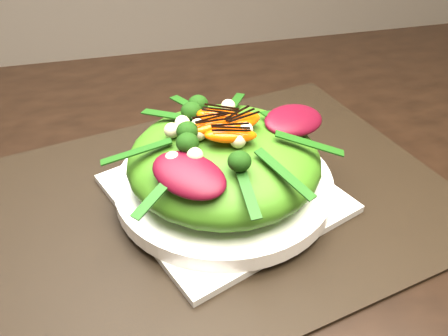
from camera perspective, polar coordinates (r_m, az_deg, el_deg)
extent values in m
cube|color=black|center=(0.68, 15.78, -1.27)|extent=(1.60, 0.90, 0.75)
cube|color=black|center=(0.59, 0.00, -3.54)|extent=(0.62, 0.52, 0.00)
cube|color=silver|center=(0.59, 0.00, -3.04)|extent=(0.31, 0.31, 0.01)
cylinder|color=white|center=(0.58, 0.00, -1.95)|extent=(0.27, 0.27, 0.02)
ellipsoid|color=#3D7115|center=(0.56, 0.00, 0.96)|extent=(0.25, 0.25, 0.08)
ellipsoid|color=#460713|center=(0.57, 8.38, 5.71)|extent=(0.10, 0.08, 0.02)
ellipsoid|color=#FF4B04|center=(0.53, -2.11, 4.99)|extent=(0.06, 0.04, 0.01)
sphere|color=black|center=(0.56, -7.03, 6.45)|extent=(0.04, 0.04, 0.03)
sphere|color=beige|center=(0.52, 5.41, 3.45)|extent=(0.02, 0.02, 0.02)
cube|color=black|center=(0.53, -2.13, 5.76)|extent=(0.05, 0.02, 0.00)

